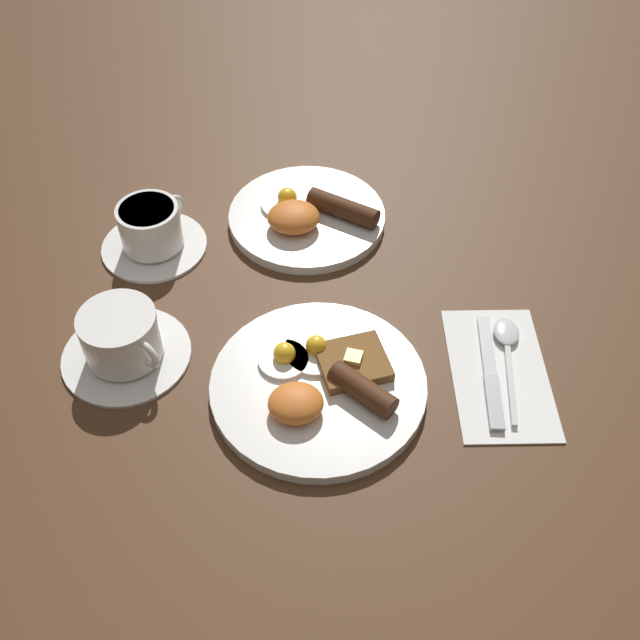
# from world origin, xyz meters

# --- Properties ---
(ground_plane) EXTENTS (3.00, 3.00, 0.00)m
(ground_plane) POSITION_xyz_m (0.00, 0.00, 0.00)
(ground_plane) COLOR #4C301C
(breakfast_plate_near) EXTENTS (0.26, 0.26, 0.04)m
(breakfast_plate_near) POSITION_xyz_m (0.00, 0.00, 0.01)
(breakfast_plate_near) COLOR white
(breakfast_plate_near) RESTS_ON ground_plane
(breakfast_plate_far) EXTENTS (0.23, 0.23, 0.05)m
(breakfast_plate_far) POSITION_xyz_m (0.00, 0.31, 0.01)
(breakfast_plate_far) COLOR white
(breakfast_plate_far) RESTS_ON ground_plane
(teacup_near) EXTENTS (0.16, 0.16, 0.07)m
(teacup_near) POSITION_xyz_m (-0.23, 0.06, 0.03)
(teacup_near) COLOR white
(teacup_near) RESTS_ON ground_plane
(teacup_far) EXTENTS (0.15, 0.15, 0.07)m
(teacup_far) POSITION_xyz_m (-0.22, 0.27, 0.03)
(teacup_far) COLOR white
(teacup_far) RESTS_ON ground_plane
(napkin) EXTENTS (0.12, 0.21, 0.01)m
(napkin) POSITION_xyz_m (0.22, 0.01, 0.00)
(napkin) COLOR white
(napkin) RESTS_ON ground_plane
(knife) EXTENTS (0.03, 0.17, 0.01)m
(knife) POSITION_xyz_m (0.21, 0.00, 0.01)
(knife) COLOR silver
(knife) RESTS_ON napkin
(spoon) EXTENTS (0.04, 0.17, 0.01)m
(spoon) POSITION_xyz_m (0.24, 0.05, 0.01)
(spoon) COLOR silver
(spoon) RESTS_ON napkin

